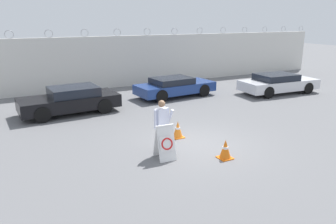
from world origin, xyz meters
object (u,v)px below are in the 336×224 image
at_px(traffic_cone_mid, 225,149).
at_px(traffic_cone_near, 178,130).
at_px(parked_car_rear_sedan, 175,86).
at_px(security_guard, 162,123).
at_px(parked_car_front_coupe, 70,100).
at_px(parked_car_far_side, 278,83).
at_px(barricade_sign, 165,142).

bearing_deg(traffic_cone_mid, traffic_cone_near, 99.52).
bearing_deg(parked_car_rear_sedan, security_guard, -125.71).
bearing_deg(parked_car_front_coupe, parked_car_rear_sedan, -175.97).
bearing_deg(parked_car_far_side, parked_car_front_coupe, 177.74).
relative_size(barricade_sign, parked_car_far_side, 0.23).
bearing_deg(security_guard, parked_car_front_coupe, 90.15).
bearing_deg(security_guard, parked_car_far_side, 10.23).
bearing_deg(traffic_cone_near, traffic_cone_mid, -80.48).
bearing_deg(parked_car_front_coupe, barricade_sign, 100.06).
distance_m(security_guard, traffic_cone_near, 1.66).
bearing_deg(parked_car_far_side, traffic_cone_near, -152.53).
height_order(security_guard, parked_car_rear_sedan, security_guard).
relative_size(parked_car_rear_sedan, parked_car_far_side, 0.96).
xyz_separation_m(traffic_cone_mid, parked_car_far_side, (8.70, 6.27, 0.30)).
bearing_deg(barricade_sign, parked_car_rear_sedan, 62.80).
bearing_deg(parked_car_front_coupe, traffic_cone_near, 115.71).
bearing_deg(security_guard, traffic_cone_near, 24.73).
distance_m(security_guard, parked_car_far_side, 11.35).
distance_m(parked_car_front_coupe, parked_car_far_side, 12.03).
xyz_separation_m(traffic_cone_near, traffic_cone_mid, (0.40, -2.39, -0.00)).
xyz_separation_m(barricade_sign, security_guard, (0.16, 0.54, 0.45)).
bearing_deg(barricade_sign, parked_car_front_coupe, 106.44).
bearing_deg(traffic_cone_mid, barricade_sign, 152.80).
distance_m(barricade_sign, traffic_cone_near, 2.01).
distance_m(traffic_cone_mid, parked_car_rear_sedan, 8.81).
xyz_separation_m(barricade_sign, traffic_cone_mid, (1.72, -0.88, -0.25)).
bearing_deg(parked_car_rear_sedan, parked_car_far_side, -23.29).
relative_size(barricade_sign, security_guard, 0.63).
xyz_separation_m(barricade_sign, parked_car_front_coupe, (-1.53, 6.77, 0.08)).
distance_m(parked_car_front_coupe, parked_car_rear_sedan, 6.05).
relative_size(security_guard, traffic_cone_mid, 2.83).
distance_m(traffic_cone_near, parked_car_far_side, 9.90).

